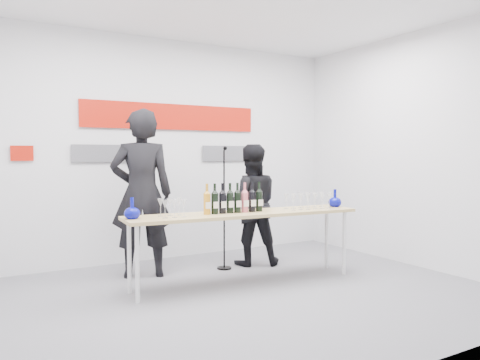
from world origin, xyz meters
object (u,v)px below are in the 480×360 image
object	(u,v)px
tasting_table	(245,218)
mic_stand	(224,232)
presenter_right	(251,205)
presenter_left	(142,193)

from	to	relation	value
tasting_table	mic_stand	size ratio (longest dim) A/B	1.75
tasting_table	presenter_right	bearing A→B (deg)	58.77
presenter_left	mic_stand	xyz separation A→B (m)	(1.00, -0.18, -0.51)
presenter_left	mic_stand	size ratio (longest dim) A/B	1.28
presenter_right	presenter_left	bearing A→B (deg)	17.15
tasting_table	mic_stand	world-z (taller)	mic_stand
mic_stand	presenter_right	bearing A→B (deg)	-11.45
tasting_table	mic_stand	bearing A→B (deg)	85.25
tasting_table	mic_stand	distance (m)	0.74
presenter_right	mic_stand	size ratio (longest dim) A/B	1.02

